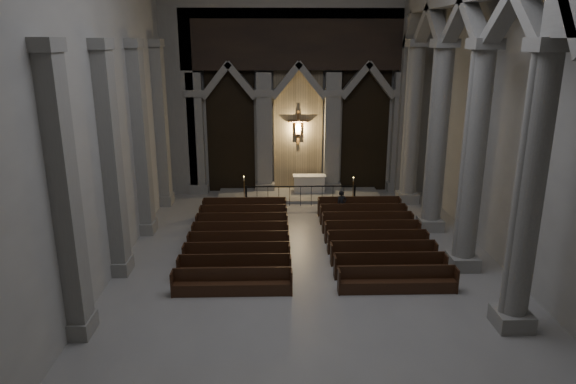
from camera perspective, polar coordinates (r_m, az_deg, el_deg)
The scene contains 11 objects.
room at distance 15.49m, azimuth 3.36°, elevation 15.18°, with size 24.00×24.10×12.00m.
sanctuary_wall at distance 27.03m, azimuth 1.19°, elevation 13.64°, with size 14.00×0.77×12.00m.
right_arcade at distance 18.10m, azimuth 21.26°, elevation 15.03°, with size 1.00×24.00×12.00m.
left_pilasters at distance 20.10m, azimuth -17.32°, elevation 4.14°, with size 0.60×13.00×8.03m.
sanctuary_step at distance 27.23m, azimuth 1.21°, elevation -0.34°, with size 8.50×2.60×0.15m, color gray.
altar at distance 27.54m, azimuth 2.37°, elevation 0.98°, with size 1.76×0.70×0.90m.
altar_rail at distance 25.45m, azimuth 1.40°, elevation -0.04°, with size 5.49×0.09×1.08m.
candle_stand_left at distance 26.31m, azimuth -4.88°, elevation -0.33°, with size 0.23×0.23×1.37m.
candle_stand_right at distance 26.65m, azimuth 7.22°, elevation -0.25°, with size 0.21×0.21×1.26m.
pews at distance 20.57m, azimuth 2.17°, elevation -5.41°, with size 9.31×8.20×0.87m.
worshipper at distance 23.92m, azimuth 5.97°, elevation -1.38°, with size 0.48×0.31×1.31m, color black.
Camera 1 is at (-1.32, -15.43, 7.94)m, focal length 32.00 mm.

